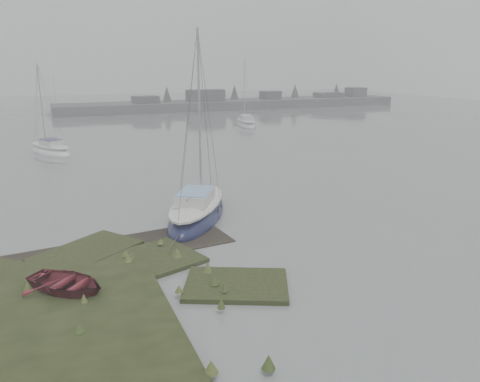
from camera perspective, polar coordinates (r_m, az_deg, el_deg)
name	(u,v)px	position (r m, az deg, el deg)	size (l,w,h in m)	color
ground	(107,147)	(44.97, -15.94, 5.16)	(160.00, 160.00, 0.00)	slate
far_shoreline	(241,103)	(82.64, 0.17, 10.68)	(60.00, 8.00, 4.15)	#4C4F51
sailboat_main	(197,213)	(23.24, -5.24, -2.66)	(5.56, 7.10, 9.78)	#131737
sailboat_white	(51,151)	(43.31, -22.08, 4.60)	(4.25, 6.00, 8.13)	white
sailboat_far_b	(246,124)	(58.22, 0.73, 8.19)	(3.15, 6.47, 8.76)	silver
sailboat_far_c	(61,113)	(77.43, -21.03, 8.89)	(4.51, 3.11, 6.09)	silver
dinghy	(66,283)	(16.58, -20.41, -10.42)	(2.00, 2.80, 0.58)	maroon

